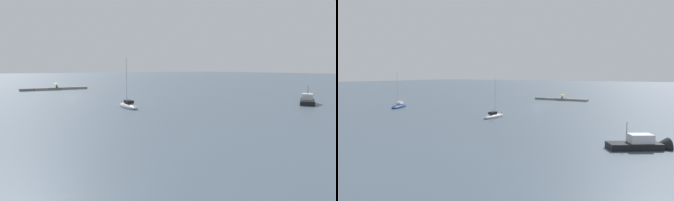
% 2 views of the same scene
% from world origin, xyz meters
% --- Properties ---
extents(ground_plane, '(500.00, 500.00, 0.00)m').
position_xyz_m(ground_plane, '(0.00, 0.00, 0.00)').
color(ground_plane, '#475666').
extents(seawall_pier, '(15.68, 1.76, 0.60)m').
position_xyz_m(seawall_pier, '(0.00, -16.32, 0.30)').
color(seawall_pier, gray).
rests_on(seawall_pier, ground_plane).
extents(person_seated_grey_left, '(0.49, 0.66, 0.73)m').
position_xyz_m(person_seated_grey_left, '(-0.46, -16.17, 0.85)').
color(person_seated_grey_left, '#1E2333').
rests_on(person_seated_grey_left, seawall_pier).
extents(umbrella_open_yellow, '(1.30, 1.30, 1.28)m').
position_xyz_m(umbrella_open_yellow, '(-0.44, -16.35, 1.71)').
color(umbrella_open_yellow, black).
rests_on(umbrella_open_yellow, seawall_pier).
extents(sailboat_grey_far, '(1.77, 5.40, 7.13)m').
position_xyz_m(sailboat_grey_far, '(-1.78, 22.39, 0.26)').
color(sailboat_grey_far, '#ADB2B7').
rests_on(sailboat_grey_far, ground_plane).
extents(motorboat_black_near, '(6.31, 4.98, 3.51)m').
position_xyz_m(motorboat_black_near, '(-26.97, 33.04, 0.37)').
color(motorboat_black_near, black).
rests_on(motorboat_black_near, ground_plane).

